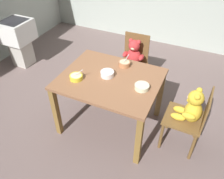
{
  "coord_description": "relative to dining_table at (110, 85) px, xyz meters",
  "views": [
    {
      "loc": [
        0.9,
        -1.9,
        2.3
      ],
      "look_at": [
        0.0,
        0.05,
        0.54
      ],
      "focal_mm": 36.67,
      "sensor_mm": 36.0,
      "label": 1
    }
  ],
  "objects": [
    {
      "name": "ground_plane",
      "position": [
        0.0,
        0.0,
        -0.66
      ],
      "size": [
        5.2,
        5.2,
        0.04
      ],
      "color": "#705D5A"
    },
    {
      "name": "dining_table",
      "position": [
        0.0,
        0.0,
        0.0
      ],
      "size": [
        1.13,
        0.92,
        0.75
      ],
      "color": "brown",
      "rests_on": "ground_plane"
    },
    {
      "name": "teddy_chair_far_center",
      "position": [
        -0.02,
        0.83,
        -0.08
      ],
      "size": [
        0.41,
        0.39,
        0.87
      ],
      "rotation": [
        0.0,
        0.0,
        -1.55
      ],
      "color": "brown",
      "rests_on": "ground_plane"
    },
    {
      "name": "teddy_chair_near_right",
      "position": [
        0.94,
        0.05,
        -0.08
      ],
      "size": [
        0.42,
        0.41,
        0.84
      ],
      "rotation": [
        0.0,
        0.0,
        3.12
      ],
      "color": "brown",
      "rests_on": "ground_plane"
    },
    {
      "name": "porridge_bowl_cream_near_right",
      "position": [
        0.39,
        -0.04,
        0.14
      ],
      "size": [
        0.16,
        0.16,
        0.05
      ],
      "color": "beige",
      "rests_on": "dining_table"
    },
    {
      "name": "porridge_bowl_yellow_near_left",
      "position": [
        -0.34,
        -0.18,
        0.14
      ],
      "size": [
        0.15,
        0.15,
        0.12
      ],
      "color": "yellow",
      "rests_on": "dining_table"
    },
    {
      "name": "porridge_bowl_terracotta_far_center",
      "position": [
        0.05,
        0.3,
        0.14
      ],
      "size": [
        0.14,
        0.15,
        0.13
      ],
      "color": "#B4744C",
      "rests_on": "dining_table"
    },
    {
      "name": "porridge_bowl_white_center",
      "position": [
        -0.05,
        0.02,
        0.14
      ],
      "size": [
        0.16,
        0.16,
        0.06
      ],
      "color": "white",
      "rests_on": "dining_table"
    },
    {
      "name": "sink_basin",
      "position": [
        -2.05,
        0.67,
        -0.1
      ],
      "size": [
        0.48,
        0.47,
        0.82
      ],
      "color": "#B7B2A8",
      "rests_on": "ground_plane"
    }
  ]
}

